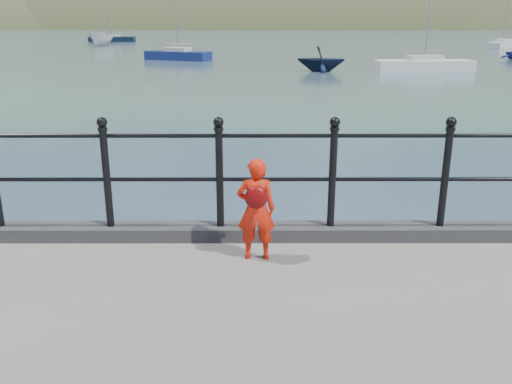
{
  "coord_description": "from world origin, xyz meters",
  "views": [
    {
      "loc": [
        -0.23,
        -5.67,
        3.32
      ],
      "look_at": [
        -0.21,
        -0.2,
        1.55
      ],
      "focal_mm": 38.0,
      "sensor_mm": 36.0,
      "label": 1
    }
  ],
  "objects_px": {
    "launch_white": "(102,39)",
    "sailboat_port": "(178,56)",
    "child": "(256,209)",
    "sailboat_near": "(424,66)",
    "launch_navy": "(321,59)",
    "sailboat_left": "(112,39)",
    "sailboat_far": "(502,45)",
    "railing": "(276,166)"
  },
  "relations": [
    {
      "from": "launch_white",
      "to": "sailboat_port",
      "type": "bearing_deg",
      "value": -44.17
    },
    {
      "from": "child",
      "to": "launch_white",
      "type": "xyz_separation_m",
      "value": [
        -18.49,
        62.83,
        -0.66
      ]
    },
    {
      "from": "sailboat_port",
      "to": "sailboat_near",
      "type": "relative_size",
      "value": 0.94
    },
    {
      "from": "sailboat_port",
      "to": "sailboat_near",
      "type": "bearing_deg",
      "value": -6.25
    },
    {
      "from": "launch_navy",
      "to": "sailboat_left",
      "type": "xyz_separation_m",
      "value": [
        -24.39,
        44.09,
        -0.45
      ]
    },
    {
      "from": "child",
      "to": "sailboat_far",
      "type": "distance_m",
      "value": 64.16
    },
    {
      "from": "launch_navy",
      "to": "sailboat_left",
      "type": "bearing_deg",
      "value": 36.01
    },
    {
      "from": "railing",
      "to": "sailboat_near",
      "type": "xyz_separation_m",
      "value": [
        10.67,
        30.0,
        -1.48
      ]
    },
    {
      "from": "child",
      "to": "launch_white",
      "type": "bearing_deg",
      "value": -73.52
    },
    {
      "from": "launch_navy",
      "to": "sailboat_port",
      "type": "xyz_separation_m",
      "value": [
        -10.44,
        9.69,
        -0.45
      ]
    },
    {
      "from": "launch_white",
      "to": "launch_navy",
      "type": "distance_m",
      "value": 39.62
    },
    {
      "from": "child",
      "to": "sailboat_left",
      "type": "height_order",
      "value": "sailboat_left"
    },
    {
      "from": "railing",
      "to": "sailboat_far",
      "type": "distance_m",
      "value": 63.61
    },
    {
      "from": "child",
      "to": "sailboat_left",
      "type": "bearing_deg",
      "value": -74.75
    },
    {
      "from": "sailboat_far",
      "to": "sailboat_near",
      "type": "xyz_separation_m",
      "value": [
        -16.94,
        -27.28,
        -0.0
      ]
    },
    {
      "from": "sailboat_far",
      "to": "sailboat_near",
      "type": "bearing_deg",
      "value": -168.9
    },
    {
      "from": "launch_navy",
      "to": "sailboat_port",
      "type": "height_order",
      "value": "sailboat_port"
    },
    {
      "from": "railing",
      "to": "launch_navy",
      "type": "relative_size",
      "value": 6.07
    },
    {
      "from": "railing",
      "to": "sailboat_port",
      "type": "distance_m",
      "value": 40.08
    },
    {
      "from": "sailboat_left",
      "to": "sailboat_far",
      "type": "xyz_separation_m",
      "value": [
        48.01,
        -16.64,
        0.0
      ]
    },
    {
      "from": "railing",
      "to": "sailboat_near",
      "type": "relative_size",
      "value": 2.15
    },
    {
      "from": "sailboat_near",
      "to": "sailboat_far",
      "type": "bearing_deg",
      "value": 56.18
    },
    {
      "from": "railing",
      "to": "launch_white",
      "type": "bearing_deg",
      "value": 106.71
    },
    {
      "from": "sailboat_port",
      "to": "sailboat_near",
      "type": "height_order",
      "value": "sailboat_near"
    },
    {
      "from": "launch_navy",
      "to": "sailboat_near",
      "type": "distance_m",
      "value": 6.69
    },
    {
      "from": "railing",
      "to": "child",
      "type": "bearing_deg",
      "value": -112.5
    },
    {
      "from": "child",
      "to": "launch_navy",
      "type": "relative_size",
      "value": 0.35
    },
    {
      "from": "launch_navy",
      "to": "sailboat_far",
      "type": "distance_m",
      "value": 36.21
    },
    {
      "from": "sailboat_left",
      "to": "sailboat_port",
      "type": "relative_size",
      "value": 1.13
    },
    {
      "from": "railing",
      "to": "sailboat_left",
      "type": "distance_m",
      "value": 76.7
    },
    {
      "from": "railing",
      "to": "sailboat_near",
      "type": "height_order",
      "value": "sailboat_near"
    },
    {
      "from": "child",
      "to": "sailboat_far",
      "type": "relative_size",
      "value": 0.12
    },
    {
      "from": "launch_white",
      "to": "sailboat_far",
      "type": "height_order",
      "value": "sailboat_far"
    },
    {
      "from": "sailboat_near",
      "to": "sailboat_port",
      "type": "bearing_deg",
      "value": 148.92
    },
    {
      "from": "railing",
      "to": "launch_navy",
      "type": "xyz_separation_m",
      "value": [
        4.0,
        29.84,
        -1.04
      ]
    },
    {
      "from": "child",
      "to": "sailboat_port",
      "type": "bearing_deg",
      "value": -81.08
    },
    {
      "from": "launch_white",
      "to": "railing",
      "type": "bearing_deg",
      "value": -55.74
    },
    {
      "from": "sailboat_left",
      "to": "sailboat_port",
      "type": "xyz_separation_m",
      "value": [
        13.95,
        -34.4,
        0.0
      ]
    },
    {
      "from": "launch_white",
      "to": "sailboat_left",
      "type": "height_order",
      "value": "sailboat_left"
    },
    {
      "from": "sailboat_near",
      "to": "sailboat_left",
      "type": "bearing_deg",
      "value": 123.29
    },
    {
      "from": "railing",
      "to": "launch_white",
      "type": "relative_size",
      "value": 4.05
    },
    {
      "from": "sailboat_left",
      "to": "sailboat_near",
      "type": "bearing_deg",
      "value": -56.14
    }
  ]
}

